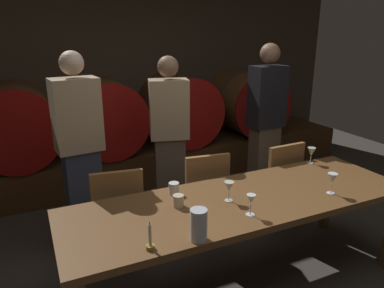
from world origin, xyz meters
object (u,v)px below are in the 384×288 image
cup_left (178,201)px  guest_left (80,152)px  wine_glass_center_left (251,200)px  cup_right (174,188)px  chair_center (203,192)px  guest_right (266,122)px  guest_center (169,138)px  chair_left (118,212)px  pitcher (199,225)px  candle_center (150,242)px  wine_barrel_center_left (103,116)px  chair_right (277,180)px  wine_barrel_far_right (245,102)px  wine_glass_center_right (332,179)px  wine_barrel_far_left (16,124)px  wine_barrel_center_right (178,108)px  dining_table (242,206)px  wine_glass_far_left (229,187)px  wine_glass_far_right (311,152)px

cup_left → guest_left: bearing=117.0°
wine_glass_center_left → cup_right: 0.62m
guest_left → chair_center: bearing=151.6°
guest_left → guest_right: size_ratio=0.99×
guest_center → cup_left: (-0.39, -1.16, -0.09)m
chair_left → pitcher: 1.08m
wine_glass_center_left → candle_center: bearing=-172.6°
chair_left → cup_left: (0.31, -0.55, 0.28)m
wine_barrel_center_left → chair_right: size_ratio=1.08×
wine_barrel_far_right → pitcher: size_ratio=4.83×
wine_barrel_far_right → chair_left: wine_barrel_far_right is taller
chair_right → pitcher: pitcher is taller
cup_left → pitcher: bearing=-97.4°
wine_glass_center_right → chair_right: bearing=78.9°
guest_right → wine_glass_center_left: bearing=50.4°
wine_barrel_far_left → chair_left: (0.70, -1.77, -0.40)m
wine_barrel_center_left → guest_center: (0.42, -1.15, -0.03)m
wine_barrel_center_right → wine_glass_center_left: wine_barrel_center_right is taller
wine_barrel_center_right → chair_right: size_ratio=1.08×
chair_left → wine_glass_center_right: 1.70m
wine_barrel_center_left → guest_right: guest_right is taller
wine_glass_center_right → cup_left: (-1.12, 0.29, -0.07)m
chair_center → wine_glass_center_right: bearing=132.9°
chair_center → cup_left: 0.81m
dining_table → chair_left: size_ratio=2.97×
wine_barrel_center_right → chair_left: (-1.28, -1.77, -0.40)m
pitcher → wine_glass_far_left: pitcher is taller
pitcher → cup_left: (0.06, 0.44, -0.06)m
pitcher → cup_right: size_ratio=2.20×
wine_barrel_center_left → pitcher: size_ratio=4.83×
wine_barrel_center_right → chair_center: 1.84m
chair_left → candle_center: 1.01m
wine_barrel_far_right → chair_center: bearing=-132.0°
wine_glass_center_right → guest_right: bearing=73.6°
guest_center → wine_glass_center_left: guest_center is taller
wine_glass_far_left → wine_glass_center_left: 0.24m
wine_barrel_far_right → wine_glass_center_right: wine_barrel_far_right is taller
wine_barrel_far_right → wine_glass_center_left: size_ratio=6.42×
wine_glass_center_right → wine_glass_far_right: bearing=60.7°
dining_table → wine_barrel_center_right: bearing=78.1°
pitcher → wine_barrel_center_right: bearing=69.4°
candle_center → pitcher: size_ratio=0.91×
chair_left → candle_center: size_ratio=4.90×
guest_right → candle_center: size_ratio=9.87×
chair_left → wine_glass_center_left: chair_left is taller
guest_left → wine_barrel_center_right: bearing=-144.5°
wine_barrel_center_right → cup_left: 2.52m
chair_right → wine_glass_center_left: chair_right is taller
guest_right → cup_right: guest_right is taller
wine_barrel_far_right → guest_center: (-1.66, -1.15, -0.03)m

